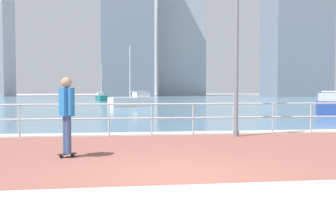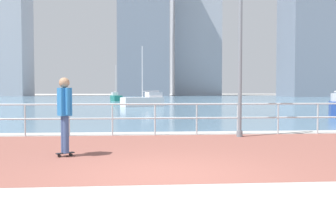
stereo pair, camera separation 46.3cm
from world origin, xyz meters
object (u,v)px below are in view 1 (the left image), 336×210
(lamppost, at_px, (235,37))
(sailboat_ivory, at_px, (131,101))
(sailboat_yellow, at_px, (102,98))
(skateboarder, at_px, (67,109))

(lamppost, height_order, sailboat_ivory, lamppost)
(lamppost, xyz_separation_m, sailboat_ivory, (-2.81, 22.12, -2.67))
(sailboat_ivory, xyz_separation_m, sailboat_yellow, (-3.82, 17.71, -0.05))
(lamppost, height_order, skateboarder, lamppost)
(skateboarder, bearing_deg, lamppost, 31.65)
(lamppost, relative_size, sailboat_yellow, 1.14)
(sailboat_ivory, bearing_deg, sailboat_yellow, 102.18)
(skateboarder, height_order, sailboat_ivory, sailboat_ivory)
(lamppost, distance_m, skateboarder, 5.99)
(skateboarder, xyz_separation_m, sailboat_ivory, (1.96, 25.06, -0.54))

